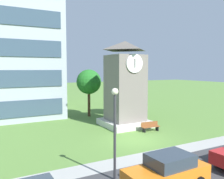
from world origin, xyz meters
name	(u,v)px	position (x,y,z in m)	size (l,w,h in m)	color
ground_plane	(135,140)	(0.00, 0.00, 0.00)	(160.00, 160.00, 0.00)	#567F38
street_asphalt	(217,179)	(0.00, -7.78, 0.00)	(120.00, 7.20, 0.01)	#38383A
kerb_strip	(162,153)	(0.00, -3.38, 0.00)	(120.00, 1.60, 0.01)	#9E9E99
clock_tower	(125,89)	(1.94, 4.73, 3.78)	(4.42, 4.42, 8.60)	slate
park_bench	(150,126)	(2.88, 1.73, 0.46)	(1.83, 0.62, 0.88)	brown
street_lamp	(115,122)	(-4.78, -5.26, 3.09)	(0.36, 0.36, 4.86)	#333338
tree_near_tower	(89,82)	(0.58, 10.99, 4.22)	(3.01, 3.01, 5.75)	#513823
tree_by_building	(127,82)	(4.79, 8.94, 4.18)	(3.51, 3.51, 5.95)	#513823
parked_car_orange	(167,171)	(-2.96, -7.26, 0.86)	(4.31, 2.07, 1.69)	orange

